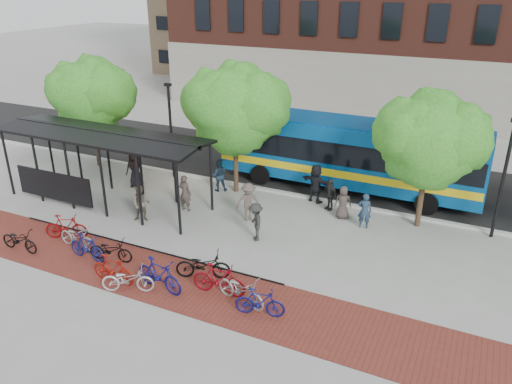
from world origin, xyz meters
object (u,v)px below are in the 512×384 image
at_px(bus_shelter, 100,142).
at_px(bike_9, 219,279).
at_px(tree_a, 92,93).
at_px(bike_8, 203,265).
at_px(bike_6, 128,279).
at_px(pedestrian_2, 219,175).
at_px(pedestrian_5, 316,183).
at_px(pedestrian_7, 365,211).
at_px(lamp_post_right, 504,176).
at_px(bike_3, 87,247).
at_px(tree_b, 237,105).
at_px(pedestrian_4, 330,194).
at_px(lamp_post_left, 171,128).
at_px(bike_10, 241,290).
at_px(bike_1, 66,227).
at_px(bike_4, 111,250).
at_px(bike_5, 113,269).
at_px(bike_7, 159,275).
at_px(bus, 348,151).
at_px(bike_11, 260,302).
at_px(tree_c, 432,137).
at_px(pedestrian_1, 185,193).
at_px(pedestrian_6, 343,202).
at_px(pedestrian_8, 141,204).
at_px(pedestrian_9, 256,222).
at_px(pedestrian_3, 248,202).
at_px(pedestrian_0, 135,168).
at_px(bike_0, 19,240).

xyz_separation_m(bus_shelter, bike_9, (8.76, -4.48, -2.41)).
bearing_deg(tree_a, bike_8, -33.63).
bearing_deg(bike_6, pedestrian_2, -14.62).
bearing_deg(tree_a, pedestrian_2, -2.43).
bearing_deg(pedestrian_5, pedestrian_7, 164.88).
height_order(lamp_post_right, bike_3, lamp_post_right).
bearing_deg(tree_b, pedestrian_7, -10.25).
relative_size(tree_b, pedestrian_4, 4.19).
bearing_deg(bike_8, pedestrian_4, -39.72).
bearing_deg(lamp_post_left, bus_shelter, -105.53).
relative_size(bus_shelter, bike_10, 5.34).
distance_m(tree_a, bike_8, 14.31).
height_order(tree_b, pedestrian_4, tree_b).
distance_m(bike_1, bike_4, 2.93).
distance_m(bike_5, bike_7, 1.80).
distance_m(tree_b, pedestrian_2, 3.74).
height_order(bus_shelter, tree_b, tree_b).
xyz_separation_m(bus, bike_11, (0.45, -11.54, -1.55)).
bearing_deg(tree_c, lamp_post_left, 178.90).
bearing_deg(bus, pedestrian_4, -89.22).
bearing_deg(pedestrian_1, bike_1, 58.13).
height_order(tree_c, pedestrian_6, tree_c).
height_order(bike_7, bike_8, bike_7).
xyz_separation_m(pedestrian_7, pedestrian_8, (-9.14, -3.62, 0.04)).
bearing_deg(tree_c, tree_b, 180.00).
bearing_deg(pedestrian_9, bike_5, -67.58).
bearing_deg(bike_11, pedestrian_8, 49.83).
bearing_deg(pedestrian_6, pedestrian_3, 13.22).
height_order(bike_6, pedestrian_0, pedestrian_0).
bearing_deg(bike_0, bike_11, -89.06).
height_order(lamp_post_left, pedestrian_9, lamp_post_left).
xyz_separation_m(tree_a, lamp_post_left, (4.91, 0.25, -1.49)).
height_order(pedestrian_0, pedestrian_5, pedestrian_0).
distance_m(pedestrian_1, pedestrian_7, 8.19).
bearing_deg(pedestrian_9, lamp_post_right, 82.10).
xyz_separation_m(bike_8, pedestrian_3, (-0.57, 4.90, 0.37)).
relative_size(tree_c, bus, 0.45).
height_order(bus, pedestrian_2, bus).
distance_m(bike_10, pedestrian_4, 8.36).
relative_size(bike_9, pedestrian_9, 1.18).
distance_m(bike_4, bike_10, 5.76).
height_order(bus_shelter, pedestrian_4, bus_shelter).
height_order(bike_3, bike_6, bike_3).
relative_size(tree_b, pedestrian_1, 3.68).
distance_m(bike_7, bike_10, 2.96).
bearing_deg(tree_c, bus, 146.30).
xyz_separation_m(bike_11, pedestrian_8, (-7.65, 3.93, 0.35)).
relative_size(pedestrian_3, pedestrian_5, 0.94).
relative_size(lamp_post_right, bike_11, 3.10).
height_order(bike_4, pedestrian_9, pedestrian_9).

